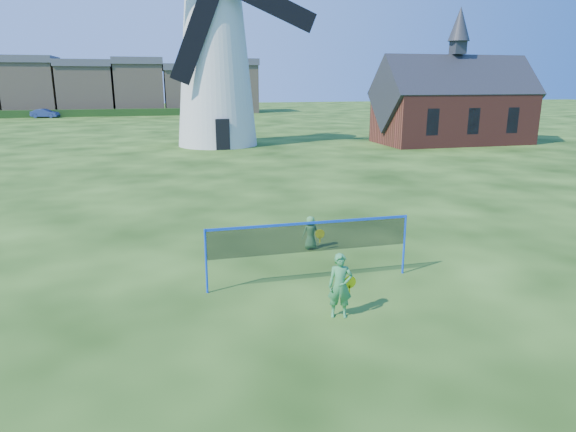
{
  "coord_description": "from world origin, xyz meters",
  "views": [
    {
      "loc": [
        -2.9,
        -11.47,
        4.78
      ],
      "look_at": [
        0.2,
        0.5,
        1.5
      ],
      "focal_mm": 31.67,
      "sensor_mm": 36.0,
      "label": 1
    }
  ],
  "objects_px": {
    "player_girl": "(340,286)",
    "player_boy": "(311,233)",
    "chapel": "(453,106)",
    "car_right": "(45,113)",
    "windmill": "(215,60)",
    "play_ball": "(342,278)",
    "badminton_net": "(310,238)"
  },
  "relations": [
    {
      "from": "player_boy",
      "to": "play_ball",
      "type": "xyz_separation_m",
      "value": [
        -0.02,
        -2.7,
        -0.38
      ]
    },
    {
      "from": "chapel",
      "to": "player_girl",
      "type": "relative_size",
      "value": 8.82
    },
    {
      "from": "player_boy",
      "to": "chapel",
      "type": "bearing_deg",
      "value": -133.73
    },
    {
      "from": "car_right",
      "to": "player_girl",
      "type": "bearing_deg",
      "value": -151.3
    },
    {
      "from": "badminton_net",
      "to": "player_boy",
      "type": "relative_size",
      "value": 5.11
    },
    {
      "from": "windmill",
      "to": "badminton_net",
      "type": "distance_m",
      "value": 29.01
    },
    {
      "from": "windmill",
      "to": "car_right",
      "type": "bearing_deg",
      "value": 117.44
    },
    {
      "from": "badminton_net",
      "to": "play_ball",
      "type": "bearing_deg",
      "value": -15.37
    },
    {
      "from": "windmill",
      "to": "chapel",
      "type": "distance_m",
      "value": 18.89
    },
    {
      "from": "player_girl",
      "to": "player_boy",
      "type": "xyz_separation_m",
      "value": [
        0.72,
        4.43,
        -0.2
      ]
    },
    {
      "from": "play_ball",
      "to": "car_right",
      "type": "bearing_deg",
      "value": 105.87
    },
    {
      "from": "chapel",
      "to": "player_boy",
      "type": "height_order",
      "value": "chapel"
    },
    {
      "from": "chapel",
      "to": "car_right",
      "type": "height_order",
      "value": "chapel"
    },
    {
      "from": "windmill",
      "to": "player_girl",
      "type": "xyz_separation_m",
      "value": [
        -1.17,
        -30.45,
        -5.67
      ]
    },
    {
      "from": "windmill",
      "to": "car_right",
      "type": "distance_m",
      "value": 41.84
    },
    {
      "from": "chapel",
      "to": "player_boy",
      "type": "distance_m",
      "value": 29.61
    },
    {
      "from": "player_girl",
      "to": "play_ball",
      "type": "bearing_deg",
      "value": 84.57
    },
    {
      "from": "chapel",
      "to": "windmill",
      "type": "bearing_deg",
      "value": 170.01
    },
    {
      "from": "chapel",
      "to": "player_girl",
      "type": "xyz_separation_m",
      "value": [
        -19.45,
        -27.23,
        -2.21
      ]
    },
    {
      "from": "player_girl",
      "to": "play_ball",
      "type": "height_order",
      "value": "player_girl"
    },
    {
      "from": "chapel",
      "to": "car_right",
      "type": "relative_size",
      "value": 3.38
    },
    {
      "from": "player_boy",
      "to": "car_right",
      "type": "distance_m",
      "value": 65.51
    },
    {
      "from": "chapel",
      "to": "badminton_net",
      "type": "distance_m",
      "value": 31.99
    },
    {
      "from": "play_ball",
      "to": "car_right",
      "type": "relative_size",
      "value": 0.06
    },
    {
      "from": "windmill",
      "to": "player_girl",
      "type": "distance_m",
      "value": 31.0
    },
    {
      "from": "badminton_net",
      "to": "play_ball",
      "type": "relative_size",
      "value": 22.95
    },
    {
      "from": "chapel",
      "to": "play_ball",
      "type": "relative_size",
      "value": 55.35
    },
    {
      "from": "player_girl",
      "to": "car_right",
      "type": "height_order",
      "value": "player_girl"
    },
    {
      "from": "player_boy",
      "to": "play_ball",
      "type": "bearing_deg",
      "value": 85.24
    },
    {
      "from": "chapel",
      "to": "car_right",
      "type": "distance_m",
      "value": 54.8
    },
    {
      "from": "windmill",
      "to": "chapel",
      "type": "height_order",
      "value": "windmill"
    },
    {
      "from": "chapel",
      "to": "player_girl",
      "type": "height_order",
      "value": "chapel"
    }
  ]
}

